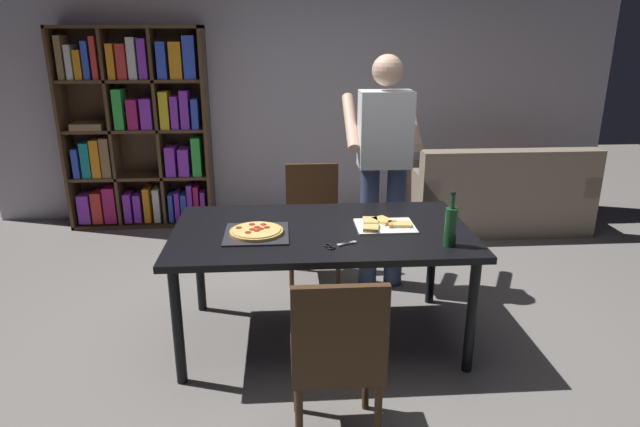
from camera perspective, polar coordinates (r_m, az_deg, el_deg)
The scene contains 12 objects.
ground_plane at distance 3.70m, azimuth 0.16°, elevation -12.57°, with size 12.00×12.00×0.00m, color gray.
back_wall at distance 5.79m, azimuth -1.70°, elevation 13.40°, with size 6.40×0.10×2.80m, color #BCB7C6.
dining_table at distance 3.40m, azimuth 0.17°, elevation -2.64°, with size 1.81×1.02×0.75m.
chair_near_camera at distance 2.59m, azimuth 1.79°, elevation -14.21°, with size 0.42×0.42×0.90m.
chair_far_side at distance 4.40m, azimuth -0.76°, elevation -0.07°, with size 0.42×0.42×0.90m.
couch at distance 5.80m, azimuth 17.77°, elevation 1.48°, with size 1.70×0.86×0.85m.
bookshelf at distance 5.79m, azimuth -18.18°, elevation 8.10°, with size 1.40×0.35×1.95m.
person_serving_pizza at distance 4.11m, azimuth 6.60°, elevation 5.55°, with size 0.55×0.54×1.75m.
pepperoni_pizza_on_tray at distance 3.30m, azimuth -6.57°, elevation -1.93°, with size 0.38×0.38×0.04m.
pizza_slices_on_towel at distance 3.44m, azimuth 6.52°, elevation -1.17°, with size 0.36×0.29×0.03m.
wine_bottle at distance 3.17m, azimuth 13.34°, elevation -1.23°, with size 0.07×0.07×0.32m.
kitchen_scissors at distance 3.11m, azimuth 1.65°, elevation -3.31°, with size 0.20×0.12×0.01m.
Camera 1 is at (-0.23, -3.17, 1.91)m, focal length 31.01 mm.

